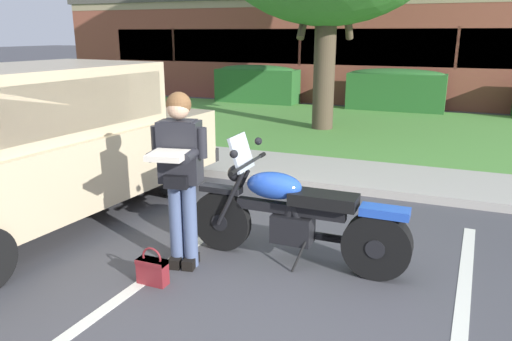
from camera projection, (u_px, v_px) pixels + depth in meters
name	position (u px, v px, depth m)	size (l,w,h in m)	color
ground_plane	(280.00, 305.00, 4.11)	(140.00, 140.00, 0.00)	#424247
curb_strip	(355.00, 189.00, 6.96)	(60.00, 0.20, 0.12)	#ADA89E
concrete_walk	(366.00, 175.00, 7.73)	(60.00, 1.50, 0.08)	#ADA89E
grass_lawn	(396.00, 131.00, 11.24)	(60.00, 6.40, 0.06)	#518E3D
stall_stripe_0	(163.00, 267.00, 4.75)	(0.12, 4.40, 0.01)	silver
stall_stripe_1	(460.00, 328.00, 3.77)	(0.12, 4.40, 0.01)	silver
motorcycle	(303.00, 217.00, 4.71)	(2.24, 0.82, 1.26)	black
rider_person	(180.00, 167.00, 4.52)	(0.53, 0.63, 1.70)	black
handbag	(152.00, 269.00, 4.41)	(0.28, 0.13, 0.36)	maroon
parked_suv_adjacent	(37.00, 145.00, 5.68)	(2.34, 4.99, 1.86)	tan
hedge_left	(257.00, 84.00, 15.60)	(2.63, 0.90, 1.24)	#286028
hedge_center_left	(396.00, 89.00, 14.02)	(2.73, 0.90, 1.24)	#286028
brick_building	(459.00, 46.00, 19.16)	(27.91, 12.04, 3.47)	brown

